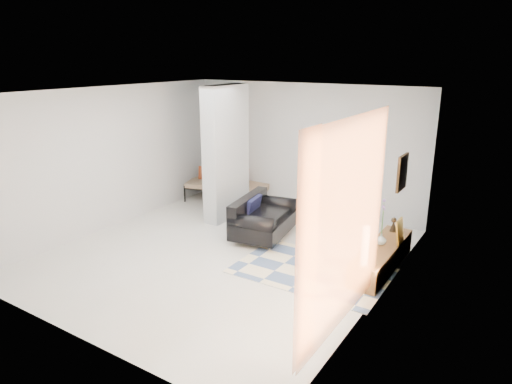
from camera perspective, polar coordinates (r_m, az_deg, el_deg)
The scene contains 17 objects.
floor at distance 8.15m, azimuth -3.95°, elevation -7.65°, with size 6.00×6.00×0.00m, color silver.
ceiling at distance 7.45m, azimuth -4.39°, elevation 12.39°, with size 6.00×6.00×0.00m, color white.
wall_back at distance 10.18m, azimuth 5.98°, elevation 5.52°, with size 6.00×6.00×0.00m, color silver.
wall_front at distance 5.68m, azimuth -22.52°, elevation -4.71°, with size 6.00×6.00×0.00m, color silver.
wall_left at distance 9.54m, azimuth -17.59°, elevation 4.08°, with size 6.00×6.00×0.00m, color silver.
wall_right at distance 6.49m, azimuth 15.77°, elevation -1.47°, with size 6.00×6.00×0.00m, color silver.
partition_column at distance 9.57m, azimuth -3.76°, elevation 4.87°, with size 0.35×1.20×2.80m, color #B9BDC1.
hallway_door at distance 11.30m, azimuth -3.75°, elevation 4.72°, with size 0.85×0.06×2.04m, color silver.
curtain at distance 5.46m, azimuth 11.41°, elevation -4.03°, with size 2.55×2.55×0.00m, color orange.
wall_art at distance 7.26m, azimuth 17.81°, elevation 2.33°, with size 0.04×0.45×0.55m, color #38230F.
media_console at distance 7.78m, azimuth 15.45°, elevation -7.82°, with size 0.45×1.96×0.80m.
loveseat at distance 8.78m, azimuth 0.72°, elevation -3.27°, with size 1.13×1.65×0.76m.
daybed at distance 11.00m, azimuth -3.53°, elevation 1.12°, with size 2.15×1.44×0.77m.
area_rug at distance 7.56m, azimuth 6.94°, elevation -9.73°, with size 2.41×1.60×0.01m, color beige.
cylinder_lamp at distance 6.85m, azimuth 13.48°, elevation -6.55°, with size 0.11×0.11×0.60m, color white.
bronze_figurine at distance 8.33m, azimuth 16.81°, elevation -3.91°, with size 0.12×0.12×0.25m, color #312416, non-canonical shape.
vase at distance 7.72m, azimuth 15.36°, elevation -5.69°, with size 0.18×0.18×0.18m, color #B8C3BF.
Camera 1 is at (4.45, -5.95, 3.34)m, focal length 32.00 mm.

